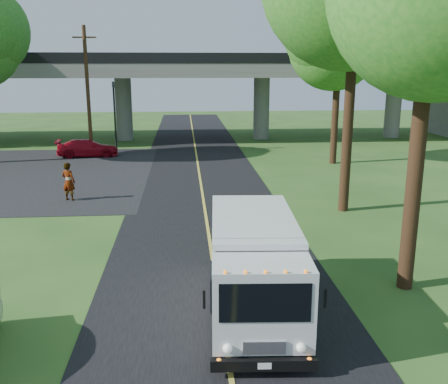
{
  "coord_description": "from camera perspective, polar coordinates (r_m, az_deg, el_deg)",
  "views": [
    {
      "loc": [
        -0.88,
        -12.06,
        6.31
      ],
      "look_at": [
        0.62,
        6.47,
        1.6
      ],
      "focal_mm": 40.0,
      "sensor_mm": 36.0,
      "label": 1
    }
  ],
  "objects": [
    {
      "name": "ground",
      "position": [
        13.64,
        -0.42,
        -13.33
      ],
      "size": [
        120.0,
        120.0,
        0.0
      ],
      "primitive_type": "plane",
      "color": "#2B4F1C",
      "rests_on": "ground"
    },
    {
      "name": "traffic_signal",
      "position": [
        38.53,
        -12.41,
        9.26
      ],
      "size": [
        0.18,
        0.22,
        5.2
      ],
      "color": "black",
      "rests_on": "ground"
    },
    {
      "name": "pedestrian",
      "position": [
        25.01,
        -17.34,
        1.14
      ],
      "size": [
        0.8,
        0.67,
        1.86
      ],
      "primitive_type": "imported",
      "rotation": [
        0.0,
        0.0,
        2.75
      ],
      "color": "gray",
      "rests_on": "ground"
    },
    {
      "name": "red_sedan",
      "position": [
        37.11,
        -15.33,
        4.89
      ],
      "size": [
        4.43,
        2.15,
        1.24
      ],
      "primitive_type": "imported",
      "rotation": [
        0.0,
        0.0,
        1.67
      ],
      "color": "#A00918",
      "rests_on": "ground"
    },
    {
      "name": "step_van",
      "position": [
        12.97,
        3.46,
        -8.27
      ],
      "size": [
        2.54,
        6.05,
        2.49
      ],
      "rotation": [
        0.0,
        0.0,
        -0.06
      ],
      "color": "silver",
      "rests_on": "ground"
    },
    {
      "name": "lane_line",
      "position": [
        22.95,
        -2.25,
        -1.67
      ],
      "size": [
        0.12,
        90.0,
        0.01
      ],
      "primitive_type": "cube",
      "color": "gold",
      "rests_on": "road"
    },
    {
      "name": "road",
      "position": [
        22.96,
        -2.25,
        -1.72
      ],
      "size": [
        7.0,
        90.0,
        0.02
      ],
      "primitive_type": "cube",
      "color": "black",
      "rests_on": "ground"
    },
    {
      "name": "parking_lot",
      "position": [
        32.34,
        -22.77,
        1.85
      ],
      "size": [
        16.0,
        18.0,
        0.01
      ],
      "primitive_type": "cube",
      "color": "black",
      "rests_on": "ground"
    },
    {
      "name": "overpass",
      "position": [
        44.11,
        -3.55,
        11.91
      ],
      "size": [
        54.0,
        10.0,
        7.3
      ],
      "color": "slate",
      "rests_on": "ground"
    },
    {
      "name": "tree_right_far",
      "position": [
        33.51,
        13.52,
        17.25
      ],
      "size": [
        5.77,
        5.67,
        10.99
      ],
      "color": "#382314",
      "rests_on": "ground"
    },
    {
      "name": "utility_pole",
      "position": [
        36.7,
        -15.3,
        11.05
      ],
      "size": [
        1.6,
        0.26,
        9.0
      ],
      "color": "#472D19",
      "rests_on": "ground"
    }
  ]
}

